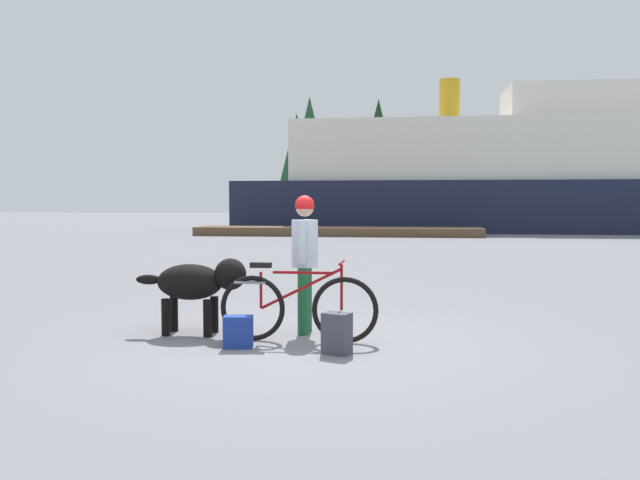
{
  "coord_description": "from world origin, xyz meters",
  "views": [
    {
      "loc": [
        1.22,
        -7.19,
        1.61
      ],
      "look_at": [
        -0.04,
        1.95,
        1.06
      ],
      "focal_mm": 36.83,
      "sensor_mm": 36.0,
      "label": 1
    }
  ],
  "objects_px": {
    "dog": "(198,283)",
    "backpack": "(337,333)",
    "ferry_boat": "(518,178)",
    "bicycle": "(297,307)",
    "handbag_pannier": "(238,332)",
    "person_cyclist": "(305,251)"
  },
  "relations": [
    {
      "from": "backpack",
      "to": "ferry_boat",
      "type": "relative_size",
      "value": 0.01
    },
    {
      "from": "bicycle",
      "to": "handbag_pannier",
      "type": "height_order",
      "value": "bicycle"
    },
    {
      "from": "person_cyclist",
      "to": "dog",
      "type": "height_order",
      "value": "person_cyclist"
    },
    {
      "from": "person_cyclist",
      "to": "handbag_pannier",
      "type": "bearing_deg",
      "value": -123.02
    },
    {
      "from": "person_cyclist",
      "to": "dog",
      "type": "relative_size",
      "value": 1.22
    },
    {
      "from": "person_cyclist",
      "to": "ferry_boat",
      "type": "height_order",
      "value": "ferry_boat"
    },
    {
      "from": "bicycle",
      "to": "dog",
      "type": "xyz_separation_m",
      "value": [
        -1.26,
        0.28,
        0.22
      ]
    },
    {
      "from": "dog",
      "to": "backpack",
      "type": "height_order",
      "value": "dog"
    },
    {
      "from": "dog",
      "to": "backpack",
      "type": "bearing_deg",
      "value": -24.17
    },
    {
      "from": "bicycle",
      "to": "dog",
      "type": "relative_size",
      "value": 1.33
    },
    {
      "from": "bicycle",
      "to": "person_cyclist",
      "type": "bearing_deg",
      "value": 89.82
    },
    {
      "from": "ferry_boat",
      "to": "dog",
      "type": "bearing_deg",
      "value": -105.92
    },
    {
      "from": "backpack",
      "to": "ferry_boat",
      "type": "xyz_separation_m",
      "value": [
        6.58,
        30.1,
        2.64
      ]
    },
    {
      "from": "bicycle",
      "to": "backpack",
      "type": "xyz_separation_m",
      "value": [
        0.51,
        -0.52,
        -0.19
      ]
    },
    {
      "from": "backpack",
      "to": "handbag_pannier",
      "type": "xyz_separation_m",
      "value": [
        -1.11,
        0.15,
        -0.04
      ]
    },
    {
      "from": "bicycle",
      "to": "handbag_pannier",
      "type": "xyz_separation_m",
      "value": [
        -0.59,
        -0.38,
        -0.23
      ]
    },
    {
      "from": "person_cyclist",
      "to": "backpack",
      "type": "distance_m",
      "value": 1.42
    },
    {
      "from": "handbag_pannier",
      "to": "dog",
      "type": "bearing_deg",
      "value": 135.77
    },
    {
      "from": "ferry_boat",
      "to": "backpack",
      "type": "bearing_deg",
      "value": -102.33
    },
    {
      "from": "ferry_boat",
      "to": "person_cyclist",
      "type": "bearing_deg",
      "value": -103.72
    },
    {
      "from": "backpack",
      "to": "bicycle",
      "type": "bearing_deg",
      "value": 134.56
    },
    {
      "from": "handbag_pannier",
      "to": "ferry_boat",
      "type": "distance_m",
      "value": 31.04
    }
  ]
}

